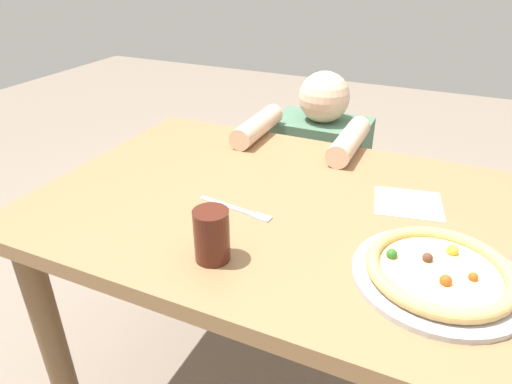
{
  "coord_description": "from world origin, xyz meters",
  "views": [
    {
      "loc": [
        0.34,
        -0.92,
        1.31
      ],
      "look_at": [
        -0.07,
        -0.03,
        0.78
      ],
      "focal_mm": 31.76,
      "sensor_mm": 36.0,
      "label": 1
    }
  ],
  "objects_px": {
    "pizza_near": "(439,272)",
    "diner_seated": "(316,198)",
    "drink_cup_colored": "(212,235)",
    "fork": "(238,209)"
  },
  "relations": [
    {
      "from": "pizza_near",
      "to": "diner_seated",
      "type": "height_order",
      "value": "diner_seated"
    },
    {
      "from": "pizza_near",
      "to": "drink_cup_colored",
      "type": "xyz_separation_m",
      "value": [
        -0.42,
        -0.12,
        0.04
      ]
    },
    {
      "from": "drink_cup_colored",
      "to": "fork",
      "type": "bearing_deg",
      "value": 101.49
    },
    {
      "from": "pizza_near",
      "to": "fork",
      "type": "xyz_separation_m",
      "value": [
        -0.46,
        0.07,
        -0.02
      ]
    },
    {
      "from": "pizza_near",
      "to": "fork",
      "type": "relative_size",
      "value": 1.6
    },
    {
      "from": "drink_cup_colored",
      "to": "diner_seated",
      "type": "relative_size",
      "value": 0.12
    },
    {
      "from": "pizza_near",
      "to": "drink_cup_colored",
      "type": "height_order",
      "value": "drink_cup_colored"
    },
    {
      "from": "drink_cup_colored",
      "to": "fork",
      "type": "xyz_separation_m",
      "value": [
        -0.04,
        0.19,
        -0.05
      ]
    },
    {
      "from": "diner_seated",
      "to": "drink_cup_colored",
      "type": "bearing_deg",
      "value": -87.29
    },
    {
      "from": "pizza_near",
      "to": "fork",
      "type": "height_order",
      "value": "pizza_near"
    }
  ]
}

